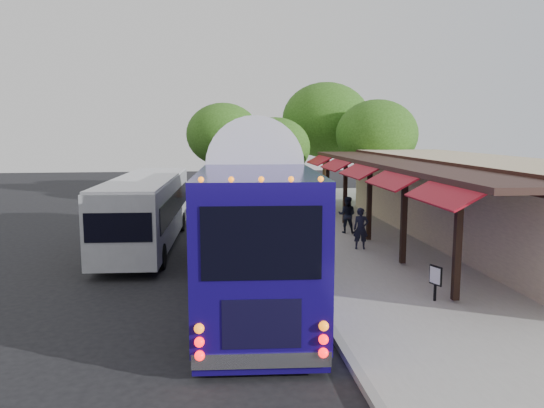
{
  "coord_description": "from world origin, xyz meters",
  "views": [
    {
      "loc": [
        -2.73,
        -17.2,
        4.79
      ],
      "look_at": [
        -0.3,
        3.96,
        1.8
      ],
      "focal_mm": 35.0,
      "sensor_mm": 36.0,
      "label": 1
    }
  ],
  "objects_px": {
    "ped_d": "(283,199)",
    "sign_board": "(435,277)",
    "ped_a": "(361,229)",
    "city_bus": "(147,208)",
    "ped_c": "(280,203)",
    "ped_b": "(347,215)",
    "coach_bus": "(254,215)"
  },
  "relations": [
    {
      "from": "ped_c",
      "to": "city_bus",
      "type": "bearing_deg",
      "value": -7.83
    },
    {
      "from": "city_bus",
      "to": "sign_board",
      "type": "height_order",
      "value": "city_bus"
    },
    {
      "from": "city_bus",
      "to": "ped_d",
      "type": "height_order",
      "value": "city_bus"
    },
    {
      "from": "sign_board",
      "to": "ped_d",
      "type": "bearing_deg",
      "value": 77.03
    },
    {
      "from": "coach_bus",
      "to": "ped_b",
      "type": "distance_m",
      "value": 8.75
    },
    {
      "from": "ped_d",
      "to": "sign_board",
      "type": "bearing_deg",
      "value": 85.77
    },
    {
      "from": "ped_b",
      "to": "sign_board",
      "type": "height_order",
      "value": "ped_b"
    },
    {
      "from": "city_bus",
      "to": "ped_d",
      "type": "distance_m",
      "value": 9.57
    },
    {
      "from": "ped_b",
      "to": "ped_d",
      "type": "height_order",
      "value": "ped_b"
    },
    {
      "from": "ped_a",
      "to": "sign_board",
      "type": "relative_size",
      "value": 1.65
    },
    {
      "from": "city_bus",
      "to": "ped_c",
      "type": "xyz_separation_m",
      "value": [
        6.16,
        4.62,
        -0.54
      ]
    },
    {
      "from": "coach_bus",
      "to": "ped_c",
      "type": "xyz_separation_m",
      "value": [
        2.21,
        10.73,
        -1.16
      ]
    },
    {
      "from": "ped_a",
      "to": "ped_d",
      "type": "bearing_deg",
      "value": 108.45
    },
    {
      "from": "ped_c",
      "to": "ped_d",
      "type": "bearing_deg",
      "value": -145.74
    },
    {
      "from": "ped_c",
      "to": "ped_d",
      "type": "height_order",
      "value": "ped_c"
    },
    {
      "from": "ped_b",
      "to": "ped_a",
      "type": "bearing_deg",
      "value": 107.02
    },
    {
      "from": "ped_a",
      "to": "ped_d",
      "type": "height_order",
      "value": "ped_a"
    },
    {
      "from": "sign_board",
      "to": "ped_b",
      "type": "bearing_deg",
      "value": 69.06
    },
    {
      "from": "coach_bus",
      "to": "sign_board",
      "type": "xyz_separation_m",
      "value": [
        4.74,
        -2.49,
        -1.4
      ]
    },
    {
      "from": "ped_a",
      "to": "ped_b",
      "type": "relative_size",
      "value": 0.98
    },
    {
      "from": "ped_d",
      "to": "city_bus",
      "type": "bearing_deg",
      "value": 34.4
    },
    {
      "from": "coach_bus",
      "to": "city_bus",
      "type": "distance_m",
      "value": 7.3
    },
    {
      "from": "ped_b",
      "to": "ped_c",
      "type": "height_order",
      "value": "ped_c"
    },
    {
      "from": "ped_a",
      "to": "coach_bus",
      "type": "bearing_deg",
      "value": -131.73
    },
    {
      "from": "ped_d",
      "to": "sign_board",
      "type": "distance_m",
      "value": 15.65
    },
    {
      "from": "city_bus",
      "to": "sign_board",
      "type": "bearing_deg",
      "value": -42.12
    },
    {
      "from": "city_bus",
      "to": "sign_board",
      "type": "relative_size",
      "value": 11.01
    },
    {
      "from": "ped_a",
      "to": "sign_board",
      "type": "height_order",
      "value": "ped_a"
    },
    {
      "from": "city_bus",
      "to": "ped_a",
      "type": "bearing_deg",
      "value": -11.67
    },
    {
      "from": "ped_a",
      "to": "ped_c",
      "type": "bearing_deg",
      "value": 115.6
    },
    {
      "from": "ped_b",
      "to": "sign_board",
      "type": "distance_m",
      "value": 9.72
    },
    {
      "from": "city_bus",
      "to": "ped_b",
      "type": "xyz_separation_m",
      "value": [
        8.74,
        1.11,
        -0.61
      ]
    }
  ]
}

